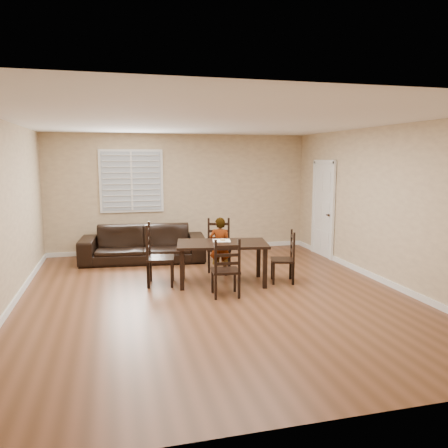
{
  "coord_description": "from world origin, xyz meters",
  "views": [
    {
      "loc": [
        -1.5,
        -6.51,
        2.15
      ],
      "look_at": [
        0.38,
        0.89,
        1.0
      ],
      "focal_mm": 35.0,
      "sensor_mm": 36.0,
      "label": 1
    }
  ],
  "objects_px": {
    "child": "(220,246)",
    "chair_left": "(153,257)",
    "sofa": "(143,244)",
    "chair_far": "(227,271)",
    "chair_right": "(289,259)",
    "chair_near": "(219,246)",
    "dining_table": "(222,248)",
    "donut": "(223,239)"
  },
  "relations": [
    {
      "from": "chair_far",
      "to": "sofa",
      "type": "xyz_separation_m",
      "value": [
        -1.08,
        2.81,
        -0.05
      ]
    },
    {
      "from": "dining_table",
      "to": "donut",
      "type": "distance_m",
      "value": 0.21
    },
    {
      "from": "chair_far",
      "to": "donut",
      "type": "bearing_deg",
      "value": -96.01
    },
    {
      "from": "chair_far",
      "to": "sofa",
      "type": "height_order",
      "value": "chair_far"
    },
    {
      "from": "chair_right",
      "to": "sofa",
      "type": "bearing_deg",
      "value": -117.53
    },
    {
      "from": "dining_table",
      "to": "chair_left",
      "type": "height_order",
      "value": "chair_left"
    },
    {
      "from": "chair_right",
      "to": "chair_near",
      "type": "bearing_deg",
      "value": -124.74
    },
    {
      "from": "donut",
      "to": "chair_left",
      "type": "bearing_deg",
      "value": 178.35
    },
    {
      "from": "dining_table",
      "to": "chair_near",
      "type": "bearing_deg",
      "value": 89.77
    },
    {
      "from": "dining_table",
      "to": "chair_left",
      "type": "relative_size",
      "value": 1.55
    },
    {
      "from": "chair_left",
      "to": "child",
      "type": "bearing_deg",
      "value": -65.25
    },
    {
      "from": "chair_right",
      "to": "chair_left",
      "type": "bearing_deg",
      "value": -84.37
    },
    {
      "from": "chair_near",
      "to": "chair_far",
      "type": "height_order",
      "value": "chair_near"
    },
    {
      "from": "child",
      "to": "chair_left",
      "type": "bearing_deg",
      "value": 38.1
    },
    {
      "from": "chair_near",
      "to": "child",
      "type": "bearing_deg",
      "value": -88.67
    },
    {
      "from": "donut",
      "to": "sofa",
      "type": "xyz_separation_m",
      "value": [
        -1.26,
        1.84,
        -0.37
      ]
    },
    {
      "from": "chair_right",
      "to": "donut",
      "type": "xyz_separation_m",
      "value": [
        -1.1,
        0.38,
        0.33
      ]
    },
    {
      "from": "chair_near",
      "to": "dining_table",
      "type": "bearing_deg",
      "value": -88.37
    },
    {
      "from": "dining_table",
      "to": "chair_near",
      "type": "height_order",
      "value": "chair_near"
    },
    {
      "from": "dining_table",
      "to": "chair_right",
      "type": "distance_m",
      "value": 1.18
    },
    {
      "from": "chair_near",
      "to": "sofa",
      "type": "xyz_separation_m",
      "value": [
        -1.39,
        1.04,
        -0.08
      ]
    },
    {
      "from": "dining_table",
      "to": "sofa",
      "type": "xyz_separation_m",
      "value": [
        -1.21,
        2.01,
        -0.26
      ]
    },
    {
      "from": "chair_near",
      "to": "sofa",
      "type": "relative_size",
      "value": 0.39
    },
    {
      "from": "chair_near",
      "to": "child",
      "type": "xyz_separation_m",
      "value": [
        -0.08,
        -0.42,
        0.09
      ]
    },
    {
      "from": "sofa",
      "to": "donut",
      "type": "bearing_deg",
      "value": -50.15
    },
    {
      "from": "chair_near",
      "to": "child",
      "type": "relative_size",
      "value": 0.93
    },
    {
      "from": "dining_table",
      "to": "chair_far",
      "type": "bearing_deg",
      "value": -89.23
    },
    {
      "from": "chair_right",
      "to": "child",
      "type": "height_order",
      "value": "child"
    },
    {
      "from": "chair_right",
      "to": "child",
      "type": "relative_size",
      "value": 0.84
    },
    {
      "from": "sofa",
      "to": "chair_right",
      "type": "bearing_deg",
      "value": -37.81
    },
    {
      "from": "chair_far",
      "to": "chair_left",
      "type": "height_order",
      "value": "chair_left"
    },
    {
      "from": "chair_near",
      "to": "sofa",
      "type": "distance_m",
      "value": 1.73
    },
    {
      "from": "chair_far",
      "to": "chair_left",
      "type": "distance_m",
      "value": 1.45
    },
    {
      "from": "chair_left",
      "to": "sofa",
      "type": "xyz_separation_m",
      "value": [
        -0.05,
        1.81,
        -0.11
      ]
    },
    {
      "from": "chair_far",
      "to": "donut",
      "type": "relative_size",
      "value": 10.14
    },
    {
      "from": "sofa",
      "to": "chair_far",
      "type": "bearing_deg",
      "value": -63.46
    },
    {
      "from": "dining_table",
      "to": "child",
      "type": "height_order",
      "value": "child"
    },
    {
      "from": "donut",
      "to": "sofa",
      "type": "height_order",
      "value": "donut"
    },
    {
      "from": "chair_left",
      "to": "sofa",
      "type": "height_order",
      "value": "chair_left"
    },
    {
      "from": "chair_left",
      "to": "child",
      "type": "height_order",
      "value": "child"
    },
    {
      "from": "chair_right",
      "to": "sofa",
      "type": "distance_m",
      "value": 3.24
    },
    {
      "from": "chair_far",
      "to": "donut",
      "type": "xyz_separation_m",
      "value": [
        0.18,
        0.97,
        0.32
      ]
    }
  ]
}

